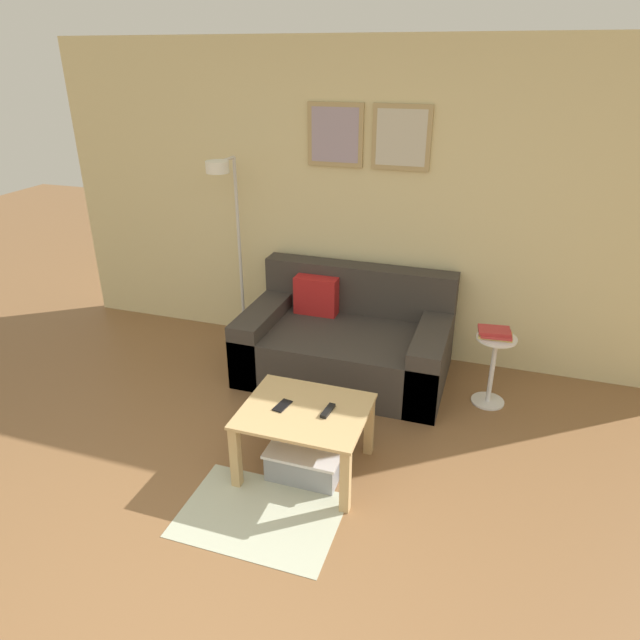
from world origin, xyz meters
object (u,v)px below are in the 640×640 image
Objects in this scene: remote_control at (328,411)px; cell_phone at (282,406)px; storage_bin at (307,459)px; coffee_table at (305,422)px; couch at (346,342)px; book_stack at (495,333)px; floor_lamp at (228,218)px; side_table at (493,364)px.

cell_phone is (-0.28, -0.03, -0.01)m from remote_control.
cell_phone is (-0.16, 0.03, 0.35)m from storage_bin.
cell_phone is (-0.14, -0.01, 0.09)m from coffee_table.
remote_control is at bearing 15.43° from cell_phone.
couch is at bearing 97.60° from cell_phone.
couch is at bearing 94.12° from coffee_table.
remote_control is 1.07× the size of cell_phone.
couch reaches higher than book_stack.
book_stack is 1.70× the size of remote_control.
storage_bin is at bearing -58.37° from coffee_table.
storage_bin is at bearing -150.61° from remote_control.
floor_lamp is at bearing 139.27° from remote_control.
floor_lamp is 3.00× the size of side_table.
book_stack is at bearing -6.19° from floor_lamp.
side_table is (1.15, -0.10, 0.05)m from couch.
coffee_table is 5.45× the size of cell_phone.
remote_control is (1.30, -1.38, -0.73)m from floor_lamp.
cell_phone is at bearing 171.13° from storage_bin.
storage_bin is (0.11, -1.29, -0.18)m from couch.
storage_bin is 1.83× the size of book_stack.
cell_phone is at bearing -136.05° from side_table.
coffee_table reaches higher than storage_bin.
coffee_table is at bearing -132.13° from book_stack.
couch is 1.28m from cell_phone.
side_table reaches higher than cell_phone.
side_table is at bearing -6.26° from floor_lamp.
cell_phone is (1.02, -1.41, -0.74)m from floor_lamp.
floor_lamp is (-1.18, 1.43, 1.08)m from storage_bin.
side_table is at bearing 47.34° from coffee_table.
coffee_table is at bearing -85.88° from couch.
coffee_table is at bearing -50.27° from floor_lamp.
coffee_table is 0.46× the size of floor_lamp.
side_table is at bearing 56.79° from remote_control.
couch is at bearing 94.93° from storage_bin.
remote_control is at bearing 23.52° from storage_bin.
side_table is 1.68m from cell_phone.
side_table is at bearing 48.72° from storage_bin.
side_table reaches higher than coffee_table.
cell_phone reaches higher than coffee_table.
floor_lamp is at bearing 129.73° from coffee_table.
cell_phone is (-1.21, -1.16, 0.12)m from side_table.
coffee_table is (0.09, -1.26, 0.08)m from couch.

